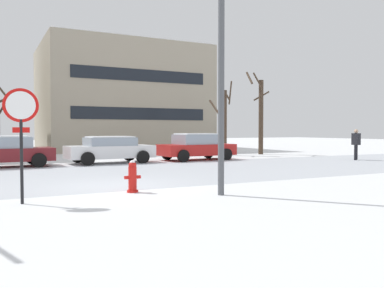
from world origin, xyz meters
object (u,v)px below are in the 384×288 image
street_lamp (230,47)px  pedestrian_crossing (356,142)px  parked_car_red (197,146)px  stop_sign (21,123)px  fire_hydrant (133,176)px  parked_car_maroon (3,151)px  parked_car_white (110,149)px

street_lamp → pedestrian_crossing: 14.71m
parked_car_red → stop_sign: bearing=-133.8°
fire_hydrant → street_lamp: 4.21m
parked_car_maroon → pedestrian_crossing: size_ratio=2.53×
fire_hydrant → parked_car_maroon: parked_car_maroon is taller
parked_car_white → parked_car_red: size_ratio=1.02×
parked_car_maroon → parked_car_white: size_ratio=1.00×
parked_car_maroon → parked_car_white: parked_car_maroon is taller
parked_car_red → fire_hydrant: bearing=-125.7°
stop_sign → parked_car_red: size_ratio=0.61×
street_lamp → parked_car_white: 11.49m
fire_hydrant → street_lamp: size_ratio=0.14×
street_lamp → parked_car_white: (-0.09, 11.07, -3.06)m
fire_hydrant → parked_car_maroon: (-2.82, 9.51, 0.29)m
parked_car_maroon → parked_car_white: (4.85, 0.11, -0.02)m
stop_sign → fire_hydrant: stop_sign is taller
stop_sign → street_lamp: bearing=-11.1°
fire_hydrant → pedestrian_crossing: pedestrian_crossing is taller
stop_sign → street_lamp: street_lamp is taller
street_lamp → pedestrian_crossing: street_lamp is taller
fire_hydrant → parked_car_red: (6.88, 9.57, 0.32)m
street_lamp → parked_car_red: size_ratio=1.48×
street_lamp → parked_car_red: bearing=66.6°
street_lamp → parked_car_maroon: size_ratio=1.46×
parked_car_red → street_lamp: bearing=-113.4°
fire_hydrant → parked_car_maroon: bearing=106.5°
parked_car_white → street_lamp: bearing=-89.6°
fire_hydrant → parked_car_red: 11.79m
parked_car_red → pedestrian_crossing: size_ratio=2.48×
stop_sign → pedestrian_crossing: stop_sign is taller
parked_car_maroon → parked_car_white: 4.85m
stop_sign → parked_car_red: 13.97m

